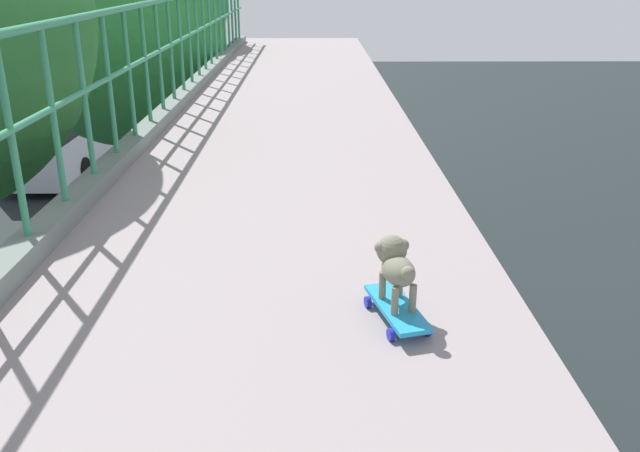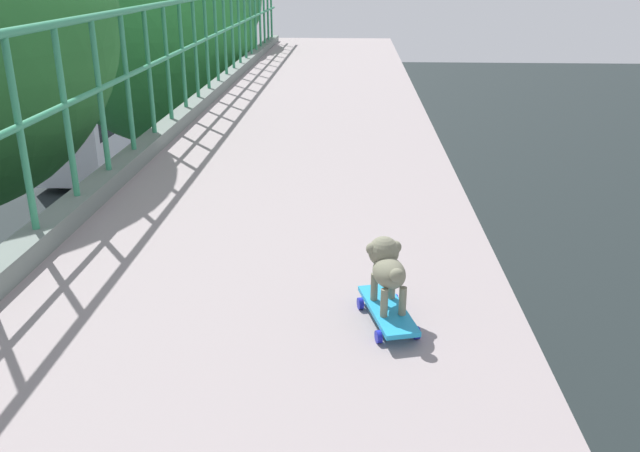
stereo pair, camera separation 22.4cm
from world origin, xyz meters
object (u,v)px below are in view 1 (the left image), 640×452
toy_skateboard (397,309)px  small_dog (396,263)px  city_bus (73,120)px  car_red_taxi_seventh (82,246)px

toy_skateboard → small_dog: (-0.01, 0.05, 0.23)m
toy_skateboard → small_dog: 0.23m
city_bus → toy_skateboard: size_ratio=19.41×
city_bus → small_dog: bearing=-66.9°
car_red_taxi_seventh → city_bus: bearing=109.1°
city_bus → small_dog: (10.66, -24.96, 4.68)m
car_red_taxi_seventh → city_bus: (-3.82, 11.01, 1.16)m
city_bus → small_dog: 27.54m
car_red_taxi_seventh → toy_skateboard: 16.57m
city_bus → small_dog: small_dog is taller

